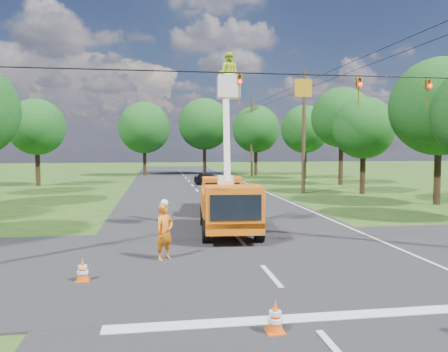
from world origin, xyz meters
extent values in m
plane|color=#214A16|center=(0.00, 20.00, 0.00)|extent=(140.00, 140.00, 0.00)
cube|color=black|center=(0.00, 20.00, 0.00)|extent=(12.00, 100.00, 0.06)
cube|color=black|center=(0.00, 2.00, 0.00)|extent=(56.00, 10.00, 0.07)
cube|color=silver|center=(0.00, -3.20, 0.00)|extent=(9.00, 0.45, 0.02)
cube|color=silver|center=(5.60, 20.00, 0.00)|extent=(0.12, 90.00, 0.02)
cube|color=#D6630F|center=(-0.18, 6.68, 0.74)|extent=(2.72, 6.29, 0.46)
cube|color=#D6630F|center=(-0.36, 4.49, 1.53)|extent=(2.38, 1.91, 1.53)
cube|color=black|center=(-0.42, 3.62, 1.58)|extent=(1.94, 0.21, 0.97)
cube|color=#D6630F|center=(-0.12, 7.50, 1.38)|extent=(2.69, 3.96, 1.02)
cylinder|color=black|center=(-1.41, 4.83, 0.47)|extent=(0.40, 0.96, 0.94)
cylinder|color=black|center=(0.73, 4.66, 0.47)|extent=(0.40, 0.96, 0.94)
cylinder|color=black|center=(-1.10, 8.70, 0.47)|extent=(0.40, 0.96, 0.94)
cylinder|color=black|center=(1.04, 8.53, 0.47)|extent=(0.40, 0.96, 0.94)
cube|color=silver|center=(-0.03, 8.62, 2.15)|extent=(0.82, 0.82, 0.56)
cube|color=silver|center=(-0.08, 8.06, 4.39)|extent=(0.39, 1.38, 4.43)
cube|color=silver|center=(-0.16, 6.99, 6.49)|extent=(1.04, 1.04, 0.97)
imported|color=#C6E526|center=(-0.16, 6.99, 7.07)|extent=(1.11, 1.00, 1.88)
cube|color=#D6630F|center=(0.44, 13.24, 0.69)|extent=(2.84, 6.00, 0.43)
cube|color=#D6630F|center=(0.17, 11.18, 1.44)|extent=(2.31, 1.89, 1.44)
cube|color=black|center=(0.07, 10.37, 1.49)|extent=(1.82, 0.29, 0.91)
cube|color=#D6630F|center=(0.54, 14.00, 1.30)|extent=(2.70, 3.82, 0.96)
cylinder|color=black|center=(-0.80, 11.55, 0.44)|extent=(0.42, 0.92, 0.89)
cylinder|color=black|center=(1.21, 11.29, 0.44)|extent=(0.42, 0.92, 0.89)
cylinder|color=black|center=(-0.33, 15.18, 0.44)|extent=(0.42, 0.92, 0.89)
cylinder|color=black|center=(1.67, 14.92, 0.44)|extent=(0.42, 0.92, 0.89)
imported|color=#F55E14|center=(-3.09, 2.45, 0.97)|extent=(0.84, 0.81, 1.94)
imported|color=black|center=(1.49, 29.81, 0.63)|extent=(2.76, 3.98, 1.26)
cone|color=#F1560C|center=(-0.92, -3.79, 0.38)|extent=(0.36, 0.36, 0.70)
cube|color=#F1560C|center=(-0.92, -3.79, 0.04)|extent=(0.38, 0.38, 0.04)
cylinder|color=white|center=(-0.92, -3.79, 0.44)|extent=(0.26, 0.26, 0.09)
cylinder|color=white|center=(-0.92, -3.79, 0.29)|extent=(0.31, 0.31, 0.09)
cone|color=#F1560C|center=(1.29, 8.44, 0.38)|extent=(0.36, 0.36, 0.70)
cube|color=#F1560C|center=(1.29, 8.44, 0.04)|extent=(0.38, 0.38, 0.04)
cylinder|color=white|center=(1.29, 8.44, 0.44)|extent=(0.26, 0.26, 0.09)
cylinder|color=white|center=(1.29, 8.44, 0.29)|extent=(0.31, 0.31, 0.09)
cone|color=#F1560C|center=(2.14, 11.74, 0.38)|extent=(0.36, 0.36, 0.70)
cube|color=#F1560C|center=(2.14, 11.74, 0.04)|extent=(0.38, 0.38, 0.04)
cylinder|color=white|center=(2.14, 11.74, 0.44)|extent=(0.26, 0.26, 0.09)
cylinder|color=white|center=(2.14, 11.74, 0.29)|extent=(0.31, 0.31, 0.09)
cone|color=#F1560C|center=(-5.45, 0.37, 0.38)|extent=(0.36, 0.36, 0.70)
cube|color=#F1560C|center=(-5.45, 0.37, 0.04)|extent=(0.38, 0.38, 0.04)
cylinder|color=white|center=(-5.45, 0.37, 0.44)|extent=(0.26, 0.26, 0.09)
cylinder|color=white|center=(-5.45, 0.37, 0.29)|extent=(0.31, 0.31, 0.09)
cone|color=#F1560C|center=(3.68, 16.41, 0.38)|extent=(0.36, 0.36, 0.70)
cube|color=#F1560C|center=(3.68, 16.41, 0.04)|extent=(0.38, 0.38, 0.04)
cylinder|color=white|center=(3.68, 16.41, 0.44)|extent=(0.26, 0.26, 0.09)
cylinder|color=white|center=(3.68, 16.41, 0.29)|extent=(0.31, 0.31, 0.09)
cylinder|color=#4C3823|center=(8.50, 22.00, 5.00)|extent=(0.30, 0.30, 10.00)
cube|color=#4C3823|center=(8.50, 22.00, 8.80)|extent=(1.80, 0.12, 0.12)
cylinder|color=#4C3823|center=(8.50, 42.00, 5.00)|extent=(0.30, 0.30, 10.00)
cube|color=#4C3823|center=(8.50, 42.00, 8.80)|extent=(1.80, 0.12, 0.12)
cylinder|color=black|center=(-0.50, 2.00, 6.30)|extent=(18.00, 0.04, 0.04)
cube|color=#B47F15|center=(1.60, 2.00, 5.85)|extent=(0.60, 0.05, 0.60)
imported|color=#B47F15|center=(-0.60, 2.00, 5.75)|extent=(0.16, 0.20, 1.00)
sphere|color=#FF0C0C|center=(-0.60, 1.88, 6.00)|extent=(0.14, 0.14, 0.14)
imported|color=#B47F15|center=(3.60, 2.00, 5.75)|extent=(0.16, 0.20, 1.00)
sphere|color=#FF0C0C|center=(3.60, 1.88, 6.00)|extent=(0.14, 0.14, 0.14)
imported|color=#B47F15|center=(6.20, 2.00, 5.75)|extent=(0.16, 0.20, 1.00)
sphere|color=#FF0C0C|center=(6.20, 1.88, 6.00)|extent=(0.14, 0.14, 0.14)
cylinder|color=#382616|center=(-14.80, 32.00, 2.02)|extent=(0.44, 0.44, 4.05)
sphere|color=#103C15|center=(-14.80, 32.00, 5.70)|extent=(5.40, 5.40, 5.40)
cylinder|color=#382616|center=(15.00, 14.00, 2.29)|extent=(0.44, 0.44, 4.58)
sphere|color=#103C15|center=(15.00, 14.00, 6.45)|extent=(6.40, 6.40, 6.40)
cylinder|color=#382616|center=(13.20, 21.00, 1.89)|extent=(0.44, 0.44, 3.78)
sphere|color=#103C15|center=(13.20, 21.00, 5.33)|extent=(5.00, 5.00, 5.00)
cylinder|color=#382616|center=(14.80, 29.00, 2.38)|extent=(0.44, 0.44, 4.75)
sphere|color=#103C15|center=(14.80, 29.00, 6.70)|extent=(6.00, 6.00, 6.00)
cylinder|color=#382616|center=(13.80, 37.00, 2.07)|extent=(0.44, 0.44, 4.14)
sphere|color=#103C15|center=(13.80, 37.00, 5.83)|extent=(5.60, 5.60, 5.60)
cylinder|color=#382616|center=(-5.00, 45.00, 2.20)|extent=(0.44, 0.44, 4.40)
sphere|color=#103C15|center=(-5.00, 45.00, 6.20)|extent=(6.60, 6.60, 6.60)
cylinder|color=#382616|center=(3.00, 47.00, 2.42)|extent=(0.44, 0.44, 4.84)
sphere|color=#103C15|center=(3.00, 47.00, 6.82)|extent=(7.00, 7.00, 7.00)
cylinder|color=#382616|center=(9.50, 44.00, 2.16)|extent=(0.44, 0.44, 4.31)
sphere|color=#103C15|center=(9.50, 44.00, 6.08)|extent=(6.20, 6.20, 6.20)
camera|label=1|loc=(-3.28, -12.35, 3.90)|focal=35.00mm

